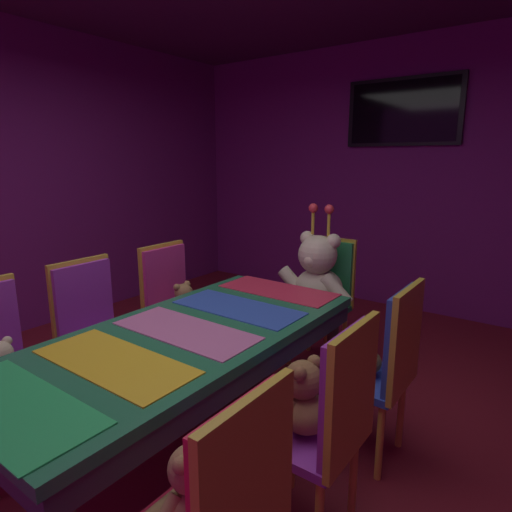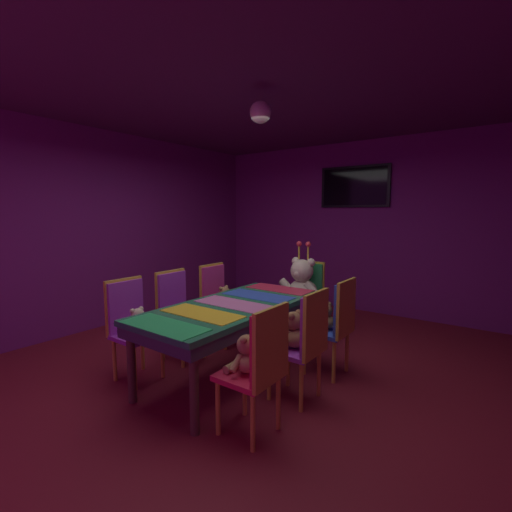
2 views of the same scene
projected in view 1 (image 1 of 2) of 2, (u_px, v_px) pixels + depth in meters
The scene contains 16 objects.
ground_plane at pixel (191, 458), 2.35m from camera, with size 7.90×7.90×0.00m, color maroon.
wall_back at pixel (401, 177), 4.56m from camera, with size 5.20×0.12×2.80m, color #721E72.
banquet_table at pixel (186, 347), 2.21m from camera, with size 0.90×2.02×0.75m.
teddy_left_0 at pixel (2, 369), 2.15m from camera, with size 0.22×0.28×0.26m.
chair_left_1 at pixel (90, 322), 2.70m from camera, with size 0.42×0.41×0.98m.
chair_left_2 at pixel (171, 297), 3.19m from camera, with size 0.42×0.41×0.98m.
teddy_left_2 at pixel (185, 303), 3.11m from camera, with size 0.22×0.29×0.27m.
chair_right_0 at pixel (227, 511), 1.25m from camera, with size 0.42×0.41×0.98m.
teddy_right_0 at pixel (191, 493), 1.34m from camera, with size 0.24×0.31×0.29m.
chair_right_1 at pixel (333, 413), 1.73m from camera, with size 0.42×0.41×0.98m.
teddy_right_1 at pixel (301, 401), 1.82m from camera, with size 0.27×0.35×0.33m.
chair_right_2 at pixel (389, 357), 2.22m from camera, with size 0.42×0.41×0.98m.
teddy_right_2 at pixel (362, 354), 2.31m from camera, with size 0.22×0.29×0.27m.
throne_chair at pixel (326, 287), 3.43m from camera, with size 0.41×0.42×0.98m.
king_teddy_bear at pixel (316, 277), 3.28m from camera, with size 0.63×0.49×0.81m.
wall_tv at pixel (403, 112), 4.34m from camera, with size 1.15×0.06×0.67m.
Camera 1 is at (1.50, -1.44, 1.59)m, focal length 30.38 mm.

